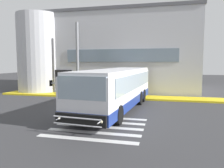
% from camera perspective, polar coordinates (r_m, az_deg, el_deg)
% --- Properties ---
extents(ground_plane, '(80.00, 90.00, 0.02)m').
position_cam_1_polar(ground_plane, '(15.41, -6.05, -6.20)').
color(ground_plane, '#353538').
rests_on(ground_plane, ground).
extents(bay_paint_stripes, '(4.40, 3.96, 0.01)m').
position_cam_1_polar(bay_paint_stripes, '(10.93, -3.50, -11.09)').
color(bay_paint_stripes, silver).
rests_on(bay_paint_stripes, ground).
extents(terminal_building, '(18.43, 13.80, 8.39)m').
position_cam_1_polar(terminal_building, '(26.38, 0.96, 7.93)').
color(terminal_building, '#B7B7BC').
rests_on(terminal_building, ground).
extents(boarding_curb, '(20.63, 2.00, 0.15)m').
position_cam_1_polar(boarding_curb, '(19.91, -1.41, -3.21)').
color(boarding_curb, yellow).
rests_on(boarding_curb, ground).
extents(entry_support_column, '(0.28, 0.28, 6.77)m').
position_cam_1_polar(entry_support_column, '(21.22, -9.04, 6.65)').
color(entry_support_column, slate).
rests_on(entry_support_column, boarding_curb).
extents(bus_main_foreground, '(3.88, 11.23, 2.70)m').
position_cam_1_polar(bus_main_foreground, '(14.58, 1.16, -1.49)').
color(bus_main_foreground, silver).
rests_on(bus_main_foreground, ground).
extents(passenger_near_column, '(0.50, 0.40, 1.68)m').
position_cam_1_polar(passenger_near_column, '(20.34, -7.65, -0.22)').
color(passenger_near_column, '#2D2D33').
rests_on(passenger_near_column, boarding_curb).
extents(passenger_by_doorway, '(0.53, 0.49, 1.68)m').
position_cam_1_polar(passenger_by_doorway, '(19.84, -4.98, -0.24)').
color(passenger_by_doorway, '#4C4233').
rests_on(passenger_by_doorway, boarding_curb).
extents(passenger_at_curb_edge, '(0.52, 0.38, 1.68)m').
position_cam_1_polar(passenger_at_curb_edge, '(19.57, -2.34, -0.40)').
color(passenger_at_curb_edge, '#1E2338').
rests_on(passenger_at_curb_edge, boarding_curb).
extents(safety_bollard_yellow, '(0.18, 0.18, 0.90)m').
position_cam_1_polar(safety_bollard_yellow, '(18.30, 3.08, -2.82)').
color(safety_bollard_yellow, yellow).
rests_on(safety_bollard_yellow, ground).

